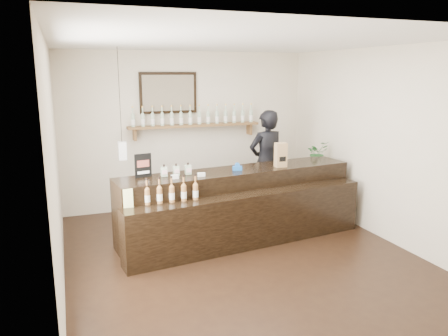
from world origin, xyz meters
TOP-DOWN VIEW (x-y plane):
  - ground at (0.00, 0.00)m, footprint 5.00×5.00m
  - room_shell at (0.00, 0.00)m, footprint 5.00×5.00m
  - back_wall_decor at (-0.14, 2.37)m, footprint 2.66×0.96m
  - counter at (0.26, 0.57)m, footprint 3.70×1.39m
  - promo_sign at (-1.14, 0.70)m, footprint 0.24×0.06m
  - paper_bag at (0.94, 0.65)m, footprint 0.17×0.14m
  - tape_dispenser at (0.23, 0.65)m, footprint 0.15×0.09m
  - side_cabinet at (2.00, 1.30)m, footprint 0.56×0.68m
  - potted_plant at (2.00, 1.30)m, footprint 0.41×0.37m
  - shopkeeper at (1.13, 1.55)m, footprint 0.80×0.58m

SIDE VIEW (x-z plane):
  - ground at x=0.00m, z-range 0.00..0.00m
  - side_cabinet at x=2.00m, z-range 0.00..0.85m
  - counter at x=0.26m, z-range -0.12..1.07m
  - shopkeeper at x=1.13m, z-range 0.00..2.05m
  - potted_plant at x=2.00m, z-range 0.85..1.26m
  - tape_dispenser at x=0.23m, z-range 1.01..1.12m
  - promo_sign at x=-1.14m, z-range 1.02..1.35m
  - paper_bag at x=0.94m, z-range 1.02..1.39m
  - room_shell at x=0.00m, z-range -0.80..4.20m
  - back_wall_decor at x=-0.14m, z-range 0.91..2.60m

